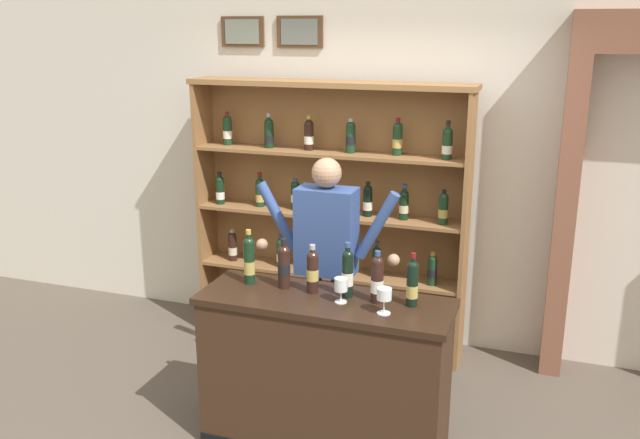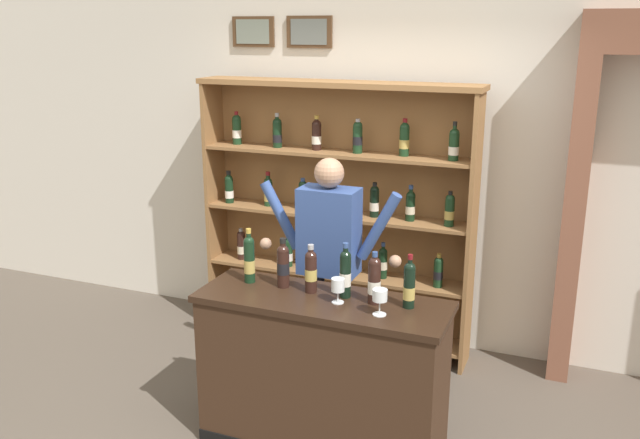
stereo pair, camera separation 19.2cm
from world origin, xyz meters
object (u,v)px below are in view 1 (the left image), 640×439
Objects in this scene: tasting_bottle_bianco at (377,279)px; tasting_bottle_super_tuscan at (348,272)px; wine_shelf at (330,208)px; tasting_bottle_riserva at (249,260)px; wine_glass_spare at (341,286)px; tasting_bottle_brunello at (284,265)px; tasting_counter at (325,374)px; shopkeeper at (326,253)px; wine_glass_left at (384,295)px; tasting_bottle_rosso at (412,283)px; tasting_bottle_chianti at (313,270)px.

tasting_bottle_super_tuscan is at bearing 172.94° from tasting_bottle_bianco.
wine_shelf is 6.38× the size of tasting_bottle_riserva.
tasting_bottle_super_tuscan is (0.62, -0.01, -0.00)m from tasting_bottle_riserva.
tasting_bottle_super_tuscan is 2.25× the size of wine_glass_spare.
tasting_bottle_super_tuscan is (0.40, -0.01, 0.01)m from tasting_bottle_brunello.
wine_shelf is at bearing 118.64° from tasting_bottle_bianco.
tasting_bottle_super_tuscan is 1.08× the size of tasting_bottle_bianco.
tasting_counter is at bearing -146.16° from tasting_bottle_super_tuscan.
tasting_counter is 0.69m from tasting_bottle_bianco.
shopkeeper is 11.28× the size of wine_glass_left.
tasting_bottle_bianco is at bearing -175.70° from tasting_bottle_rosso.
tasting_counter is at bearing 169.77° from wine_glass_spare.
tasting_counter is 5.04× the size of tasting_bottle_chianti.
tasting_bottle_super_tuscan is (0.54, -1.30, -0.00)m from wine_shelf.
shopkeeper is 0.73m from tasting_bottle_bianco.
wine_glass_spare is at bearing -15.35° from tasting_bottle_brunello.
shopkeeper is 0.87m from tasting_bottle_rosso.
shopkeeper is 11.41× the size of wine_glass_spare.
tasting_bottle_riserva is 2.33× the size of wine_glass_spare.
tasting_bottle_riserva is 1.00m from tasting_bottle_rosso.
tasting_bottle_rosso reaches higher than tasting_bottle_chianti.
tasting_bottle_super_tuscan is 0.31m from wine_glass_left.
tasting_bottle_rosso is at bearing 12.57° from wine_glass_spare.
tasting_counter is at bearing -9.28° from tasting_bottle_riserva.
wine_shelf is at bearing 104.13° from tasting_bottle_chianti.
shopkeeper is 0.52m from tasting_bottle_brunello.
shopkeeper is 5.35× the size of tasting_bottle_rosso.
tasting_counter is (0.43, -1.37, -0.63)m from wine_shelf.
wine_glass_spare is (-0.01, -0.09, -0.05)m from tasting_bottle_super_tuscan.
shopkeeper is 0.89m from wine_glass_left.
tasting_counter is 0.79m from tasting_bottle_rosso.
shopkeeper is at bearing 131.80° from tasting_bottle_bianco.
tasting_bottle_riserva is at bearing 179.28° from tasting_bottle_super_tuscan.
tasting_counter is 0.59m from wine_glass_spare.
tasting_bottle_chianti is 2.01× the size of wine_glass_spare.
tasting_bottle_rosso is at bearing -0.88° from tasting_bottle_riserva.
tasting_bottle_super_tuscan is 1.06× the size of tasting_bottle_rosso.
tasting_bottle_bianco is (0.39, -0.02, 0.00)m from tasting_bottle_chianti.
tasting_bottle_riserva is 1.09× the size of tasting_bottle_rosso.
wine_shelf is at bearing 112.58° from tasting_bottle_super_tuscan.
shopkeeper reaches higher than wine_glass_spare.
wine_shelf reaches higher than tasting_bottle_chianti.
tasting_bottle_chianti is at bearing -5.00° from tasting_bottle_brunello.
tasting_bottle_brunello is 2.07× the size of wine_glass_left.
tasting_bottle_bianco is at bearing 10.23° from tasting_counter.
tasting_bottle_rosso is at bearing -0.39° from tasting_bottle_chianti.
tasting_bottle_chianti is (-0.10, 0.07, 0.62)m from tasting_counter.
wine_glass_left is at bearing -15.27° from tasting_bottle_brunello.
wine_shelf reaches higher than tasting_bottle_rosso.
tasting_bottle_brunello is 1.00× the size of tasting_bottle_bianco.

